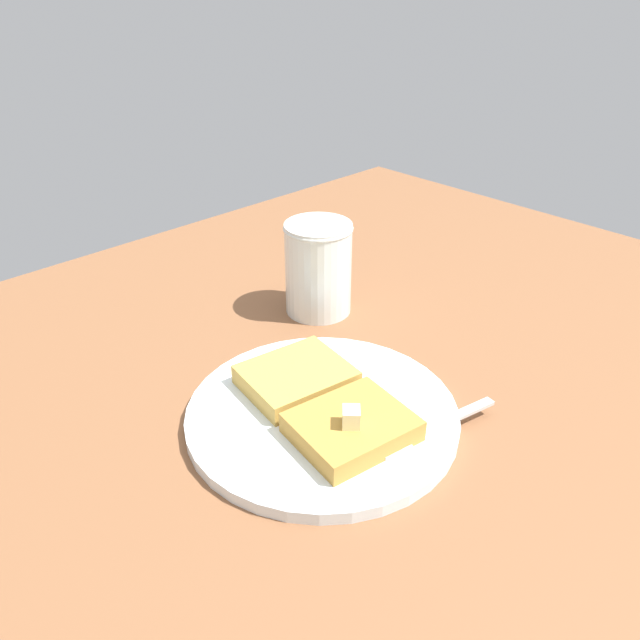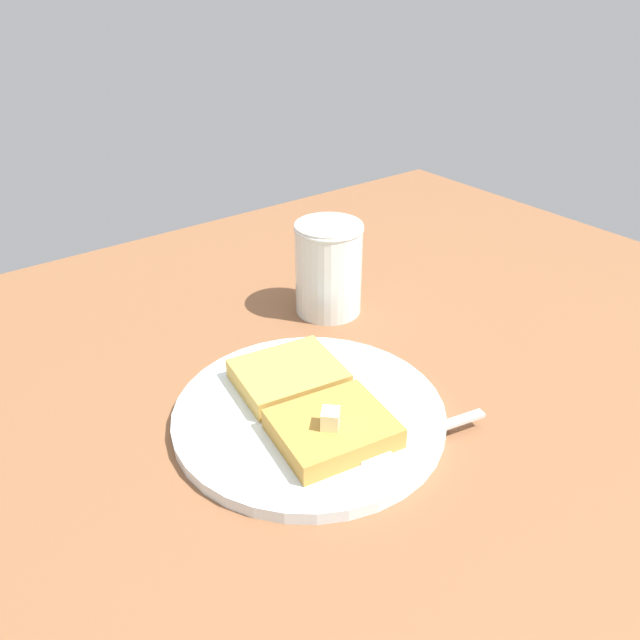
# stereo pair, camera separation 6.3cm
# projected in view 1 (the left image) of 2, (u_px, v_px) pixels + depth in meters

# --- Properties ---
(table_surface) EXTENTS (1.06, 1.06, 0.03)m
(table_surface) POSITION_uv_depth(u_px,v_px,m) (426.00, 405.00, 0.60)
(table_surface) COLOR brown
(table_surface) RESTS_ON ground
(plate) EXTENTS (0.24, 0.24, 0.01)m
(plate) POSITION_uv_depth(u_px,v_px,m) (322.00, 414.00, 0.56)
(plate) COLOR white
(plate) RESTS_ON table_surface
(toast_slice_left) EXTENTS (0.09, 0.11, 0.02)m
(toast_slice_left) POSITION_uv_depth(u_px,v_px,m) (351.00, 426.00, 0.52)
(toast_slice_left) COLOR #B68537
(toast_slice_left) RESTS_ON plate
(toast_slice_middle) EXTENTS (0.09, 0.11, 0.02)m
(toast_slice_middle) POSITION_uv_depth(u_px,v_px,m) (296.00, 378.00, 0.58)
(toast_slice_middle) COLOR gold
(toast_slice_middle) RESTS_ON plate
(butter_pat_primary) EXTENTS (0.02, 0.02, 0.02)m
(butter_pat_primary) POSITION_uv_depth(u_px,v_px,m) (351.00, 417.00, 0.51)
(butter_pat_primary) COLOR beige
(butter_pat_primary) RESTS_ON toast_slice_left
(fork) EXTENTS (0.05, 0.16, 0.00)m
(fork) POSITION_uv_depth(u_px,v_px,m) (413.00, 436.00, 0.53)
(fork) COLOR silver
(fork) RESTS_ON plate
(syrup_jar) EXTENTS (0.08, 0.08, 0.11)m
(syrup_jar) POSITION_uv_depth(u_px,v_px,m) (318.00, 272.00, 0.72)
(syrup_jar) COLOR #542D08
(syrup_jar) RESTS_ON table_surface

